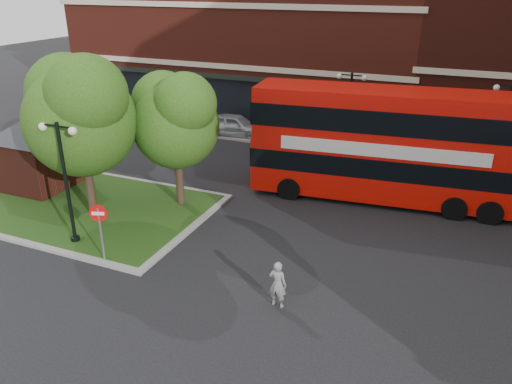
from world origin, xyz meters
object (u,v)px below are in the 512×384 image
at_px(woman, 278,284).
at_px(car_silver, 235,125).
at_px(car_white, 411,156).
at_px(bus, 384,138).

relative_size(woman, car_silver, 0.37).
bearing_deg(car_white, bus, 168.89).
height_order(woman, car_white, woman).
height_order(bus, woman, bus).
distance_m(woman, car_silver, 18.93).
xyz_separation_m(bus, woman, (-1.38, -9.95, -2.19)).
relative_size(car_silver, car_white, 1.13).
xyz_separation_m(car_silver, car_white, (11.62, -1.50, -0.11)).
distance_m(bus, car_silver, 12.76).
height_order(bus, car_silver, bus).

